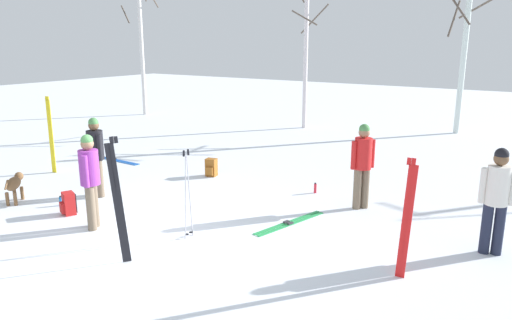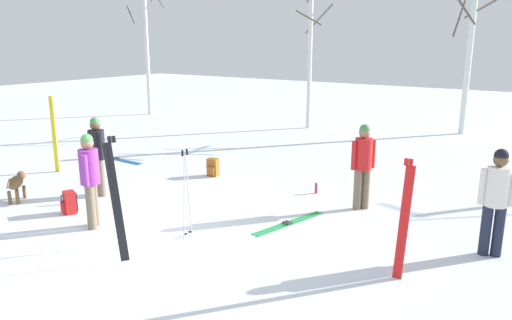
{
  "view_description": "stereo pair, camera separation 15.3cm",
  "coord_description": "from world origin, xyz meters",
  "views": [
    {
      "loc": [
        5.74,
        -5.31,
        3.29
      ],
      "look_at": [
        0.67,
        2.36,
        1.0
      ],
      "focal_mm": 33.9,
      "sensor_mm": 36.0,
      "label": 1
    },
    {
      "loc": [
        5.87,
        -5.22,
        3.29
      ],
      "look_at": [
        0.67,
        2.36,
        1.0
      ],
      "focal_mm": 33.9,
      "sensor_mm": 36.0,
      "label": 2
    }
  ],
  "objects": [
    {
      "name": "birch_tree_2",
      "position": [
        2.25,
        13.1,
        3.13
      ],
      "size": [
        1.67,
        1.85,
        5.95
      ],
      "color": "silver",
      "rests_on": "ground_plane"
    },
    {
      "name": "birch_tree_1",
      "position": [
        -2.84,
        11.02,
        3.33
      ],
      "size": [
        1.42,
        1.41,
        6.4
      ],
      "color": "silver",
      "rests_on": "ground_plane"
    },
    {
      "name": "backpack_1",
      "position": [
        -1.57,
        3.72,
        0.21
      ],
      "size": [
        0.3,
        0.32,
        0.44
      ],
      "color": "#99591E",
      "rests_on": "ground_plane"
    },
    {
      "name": "birch_tree_0",
      "position": [
        -10.47,
        10.08,
        3.13
      ],
      "size": [
        1.76,
        1.75,
        5.98
      ],
      "color": "silver",
      "rests_on": "ground_plane"
    },
    {
      "name": "ski_pair_planted_1",
      "position": [
        0.31,
        -0.79,
        0.97
      ],
      "size": [
        0.18,
        0.23,
        1.96
      ],
      "color": "black",
      "rests_on": "ground_plane"
    },
    {
      "name": "water_bottle_1",
      "position": [
        -2.74,
        0.29,
        0.1
      ],
      "size": [
        0.06,
        0.06,
        0.21
      ],
      "color": "#1E72BF",
      "rests_on": "ground_plane"
    },
    {
      "name": "ground_plane",
      "position": [
        0.0,
        0.0,
        0.0
      ],
      "size": [
        60.0,
        60.0,
        0.0
      ],
      "primitive_type": "plane",
      "color": "white"
    },
    {
      "name": "person_3",
      "position": [
        4.93,
        2.64,
        0.98
      ],
      "size": [
        0.5,
        0.34,
        1.72
      ],
      "color": "#1E2338",
      "rests_on": "ground_plane"
    },
    {
      "name": "person_1",
      "position": [
        2.42,
        3.53,
        0.98
      ],
      "size": [
        0.35,
        0.44,
        1.72
      ],
      "color": "#72604C",
      "rests_on": "ground_plane"
    },
    {
      "name": "ski_pair_lying_0",
      "position": [
        -4.88,
        3.49,
        0.01
      ],
      "size": [
        1.92,
        0.21,
        0.05
      ],
      "color": "blue",
      "rests_on": "ground_plane"
    },
    {
      "name": "ski_pair_planted_0",
      "position": [
        4.02,
        1.07,
        0.87
      ],
      "size": [
        0.2,
        0.04,
        1.76
      ],
      "color": "red",
      "rests_on": "ground_plane"
    },
    {
      "name": "ski_poles_0",
      "position": [
        0.52,
        0.5,
        0.82
      ],
      "size": [
        0.07,
        0.21,
        1.54
      ],
      "color": "#B2B2BC",
      "rests_on": "ground_plane"
    },
    {
      "name": "dog",
      "position": [
        -3.73,
        -0.08,
        0.39
      ],
      "size": [
        0.61,
        0.72,
        0.57
      ],
      "color": "brown",
      "rests_on": "ground_plane"
    },
    {
      "name": "backpack_0",
      "position": [
        -2.17,
        0.07,
        0.21
      ],
      "size": [
        0.32,
        0.34,
        0.44
      ],
      "color": "red",
      "rests_on": "ground_plane"
    },
    {
      "name": "ski_pair_planted_2",
      "position": [
        -5.11,
        1.77,
        0.97
      ],
      "size": [
        0.14,
        0.04,
        1.95
      ],
      "color": "yellow",
      "rests_on": "ground_plane"
    },
    {
      "name": "water_bottle_0",
      "position": [
        1.21,
        3.92,
        0.11
      ],
      "size": [
        0.06,
        0.06,
        0.23
      ],
      "color": "red",
      "rests_on": "ground_plane"
    },
    {
      "name": "person_0",
      "position": [
        -2.61,
        1.14,
        0.98
      ],
      "size": [
        0.5,
        0.34,
        1.72
      ],
      "color": "#72604C",
      "rests_on": "ground_plane"
    },
    {
      "name": "person_2",
      "position": [
        -1.18,
        -0.12,
        0.98
      ],
      "size": [
        0.34,
        0.44,
        1.72
      ],
      "color": "#72604C",
      "rests_on": "ground_plane"
    },
    {
      "name": "ski_pair_lying_1",
      "position": [
        1.65,
        2.01,
        0.01
      ],
      "size": [
        0.57,
        1.71,
        0.05
      ],
      "color": "green",
      "rests_on": "ground_plane"
    }
  ]
}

